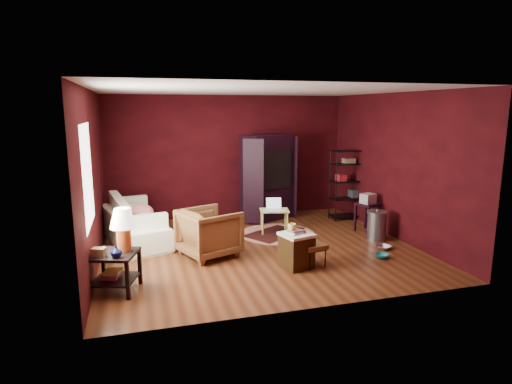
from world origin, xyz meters
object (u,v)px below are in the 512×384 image
at_px(laptop_desk, 274,212).
at_px(tv_armoire, 268,176).
at_px(wire_shelving, 348,182).
at_px(armchair, 209,230).
at_px(hamper, 296,250).
at_px(sofa, 133,220).
at_px(side_table, 119,242).

distance_m(laptop_desk, tv_armoire, 1.29).
bearing_deg(wire_shelving, laptop_desk, -163.34).
distance_m(armchair, hamper, 1.56).
xyz_separation_m(laptop_desk, wire_shelving, (1.97, 0.62, 0.43)).
xyz_separation_m(sofa, hamper, (2.49, -2.13, -0.13)).
bearing_deg(side_table, hamper, 3.06).
bearing_deg(side_table, armchair, 36.80).
relative_size(sofa, wire_shelving, 1.37).
bearing_deg(wire_shelving, armchair, -155.91).
bearing_deg(tv_armoire, armchair, -152.27).
relative_size(hamper, wire_shelving, 0.41).
xyz_separation_m(sofa, laptop_desk, (2.76, -0.21, 0.01)).
bearing_deg(side_table, tv_armoire, 45.52).
xyz_separation_m(armchair, hamper, (1.24, -0.93, -0.16)).
bearing_deg(side_table, wire_shelving, 28.68).
bearing_deg(wire_shelving, sofa, -175.80).
xyz_separation_m(side_table, hamper, (2.67, 0.14, -0.40)).
distance_m(sofa, laptop_desk, 2.76).
height_order(side_table, tv_armoire, tv_armoire).
xyz_separation_m(side_table, laptop_desk, (2.93, 2.06, -0.26)).
relative_size(sofa, armchair, 2.41).
distance_m(side_table, hamper, 2.70).
xyz_separation_m(sofa, armchair, (1.25, -1.20, 0.03)).
height_order(armchair, tv_armoire, tv_armoire).
bearing_deg(tv_armoire, laptop_desk, -124.06).
xyz_separation_m(armchair, side_table, (-1.43, -1.07, 0.24)).
bearing_deg(laptop_desk, hamper, -85.58).
bearing_deg(laptop_desk, sofa, -172.00).
bearing_deg(sofa, hamper, -145.75).
bearing_deg(armchair, laptop_desk, -77.97).
height_order(armchair, wire_shelving, wire_shelving).
height_order(armchair, laptop_desk, armchair).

